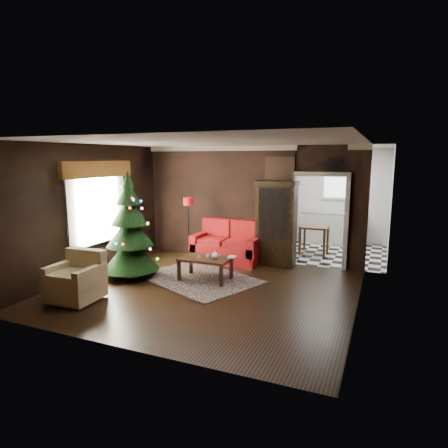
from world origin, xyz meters
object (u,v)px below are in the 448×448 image
at_px(loveseat, 227,242).
at_px(coffee_table, 205,269).
at_px(armchair, 75,276).
at_px(curio_cabinet, 276,225).
at_px(kitchen_table, 314,240).
at_px(christmas_tree, 130,228).
at_px(wall_clock, 333,164).
at_px(floor_lamp, 188,227).
at_px(teapot, 215,255).

relative_size(loveseat, coffee_table, 1.65).
bearing_deg(armchair, curio_cabinet, 51.48).
relative_size(curio_cabinet, kitchen_table, 2.53).
bearing_deg(coffee_table, loveseat, 94.70).
bearing_deg(christmas_tree, wall_clock, 30.92).
relative_size(christmas_tree, armchair, 2.67).
bearing_deg(floor_lamp, loveseat, 10.08).
xyz_separation_m(curio_cabinet, teapot, (-0.80, -1.72, -0.40)).
xyz_separation_m(curio_cabinet, coffee_table, (-1.03, -1.71, -0.71)).
bearing_deg(teapot, coffee_table, 177.09).
height_order(curio_cabinet, christmas_tree, christmas_tree).
distance_m(floor_lamp, teapot, 1.89).
bearing_deg(coffee_table, christmas_tree, -166.19).
relative_size(christmas_tree, kitchen_table, 3.01).
relative_size(curio_cabinet, christmas_tree, 0.84).
bearing_deg(armchair, coffee_table, 47.95).
bearing_deg(armchair, teapot, 44.03).
bearing_deg(curio_cabinet, kitchen_table, 65.56).
distance_m(curio_cabinet, kitchen_table, 1.67).
xyz_separation_m(curio_cabinet, wall_clock, (1.20, 0.18, 1.43)).
distance_m(floor_lamp, armchair, 3.35).
xyz_separation_m(loveseat, christmas_tree, (-1.45, -1.88, 0.55)).
relative_size(curio_cabinet, floor_lamp, 1.30).
bearing_deg(floor_lamp, teapot, -45.25).
bearing_deg(christmas_tree, armchair, -90.91).
height_order(floor_lamp, kitchen_table, floor_lamp).
distance_m(floor_lamp, wall_clock, 3.71).
relative_size(loveseat, floor_lamp, 1.16).
bearing_deg(curio_cabinet, armchair, -125.51).
bearing_deg(armchair, loveseat, 63.89).
bearing_deg(wall_clock, curio_cabinet, -171.47).
distance_m(loveseat, christmas_tree, 2.43).
relative_size(floor_lamp, teapot, 9.26).
bearing_deg(christmas_tree, teapot, 11.78).
bearing_deg(teapot, kitchen_table, 65.26).
height_order(floor_lamp, teapot, floor_lamp).
height_order(curio_cabinet, coffee_table, curio_cabinet).
height_order(floor_lamp, armchair, floor_lamp).
bearing_deg(christmas_tree, kitchen_table, 47.33).
height_order(floor_lamp, christmas_tree, christmas_tree).
relative_size(floor_lamp, armchair, 1.73).
bearing_deg(floor_lamp, wall_clock, 9.78).
relative_size(floor_lamp, kitchen_table, 1.95).
height_order(armchair, coffee_table, armchair).
relative_size(coffee_table, kitchen_table, 1.38).
xyz_separation_m(wall_clock, kitchen_table, (-0.55, 1.25, -2.00)).
height_order(curio_cabinet, teapot, curio_cabinet).
relative_size(christmas_tree, coffee_table, 2.19).
bearing_deg(armchair, wall_clock, 42.24).
height_order(loveseat, christmas_tree, christmas_tree).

